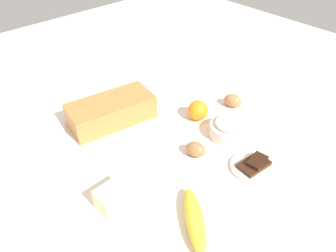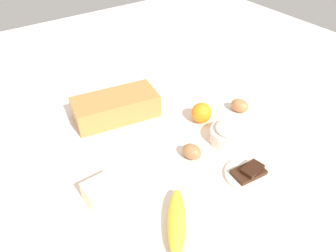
% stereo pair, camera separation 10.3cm
% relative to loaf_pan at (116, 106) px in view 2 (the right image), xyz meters
% --- Properties ---
extents(ground_plane, '(2.40, 2.40, 0.02)m').
position_rel_loaf_pan_xyz_m(ground_plane, '(0.09, -0.19, -0.05)').
color(ground_plane, beige).
extents(loaf_pan, '(0.30, 0.17, 0.08)m').
position_rel_loaf_pan_xyz_m(loaf_pan, '(0.00, 0.00, 0.00)').
color(loaf_pan, '#B77A3D').
rests_on(loaf_pan, ground_plane).
extents(flour_bowl, '(0.12, 0.12, 0.07)m').
position_rel_loaf_pan_xyz_m(flour_bowl, '(0.23, -0.32, -0.01)').
color(flour_bowl, silver).
rests_on(flour_bowl, ground_plane).
extents(banana, '(0.15, 0.18, 0.04)m').
position_rel_loaf_pan_xyz_m(banana, '(-0.09, -0.48, -0.02)').
color(banana, yellow).
rests_on(banana, ground_plane).
extents(orange_fruit, '(0.07, 0.07, 0.07)m').
position_rel_loaf_pan_xyz_m(orange_fruit, '(0.22, -0.18, -0.01)').
color(orange_fruit, orange).
rests_on(orange_fruit, ground_plane).
extents(butter_block, '(0.09, 0.07, 0.06)m').
position_rel_loaf_pan_xyz_m(butter_block, '(-0.20, -0.30, -0.01)').
color(butter_block, '#F4EDB2').
rests_on(butter_block, ground_plane).
extents(egg_near_butter, '(0.07, 0.08, 0.05)m').
position_rel_loaf_pan_xyz_m(egg_near_butter, '(0.37, -0.22, -0.02)').
color(egg_near_butter, '#AA7245').
rests_on(egg_near_butter, ground_plane).
extents(egg_beside_bowl, '(0.06, 0.07, 0.05)m').
position_rel_loaf_pan_xyz_m(egg_beside_bowl, '(0.08, -0.31, -0.02)').
color(egg_beside_bowl, '#A16C41').
rests_on(egg_beside_bowl, ground_plane).
extents(chocolate_plate, '(0.13, 0.13, 0.03)m').
position_rel_loaf_pan_xyz_m(chocolate_plate, '(0.17, -0.46, -0.03)').
color(chocolate_plate, silver).
rests_on(chocolate_plate, ground_plane).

